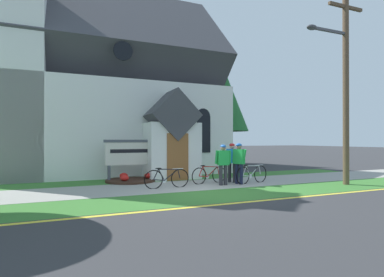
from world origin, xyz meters
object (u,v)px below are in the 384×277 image
cyclist_in_red_jersey (232,160)px  utility_pole (344,68)px  bicycle_green (209,175)px  roadside_conifer (219,94)px  cyclist_in_blue_jersey (239,160)px  cyclist_in_white_jersey (223,162)px  church_sign (129,154)px  bicycle_black (167,178)px  bicycle_white (252,174)px

cyclist_in_red_jersey → utility_pole: (3.85, -2.33, 3.75)m
cyclist_in_red_jersey → utility_pole: 5.85m
bicycle_green → roadside_conifer: 11.06m
roadside_conifer → utility_pole: bearing=-90.9°
cyclist_in_blue_jersey → cyclist_in_white_jersey: size_ratio=1.03×
cyclist_in_blue_jersey → roadside_conifer: size_ratio=0.21×
church_sign → cyclist_in_white_jersey: bearing=-41.3°
bicycle_black → roadside_conifer: size_ratio=0.22×
church_sign → bicycle_white: bearing=-31.2°
bicycle_green → roadside_conifer: size_ratio=0.21×
cyclist_in_red_jersey → church_sign: bearing=150.8°
church_sign → bicycle_black: (0.89, -2.56, -0.83)m
church_sign → roadside_conifer: size_ratio=0.27×
cyclist_in_blue_jersey → roadside_conifer: bearing=66.5°
cyclist_in_blue_jersey → utility_pole: bearing=-24.7°
bicycle_green → utility_pole: utility_pole is taller
cyclist_in_red_jersey → cyclist_in_white_jersey: size_ratio=1.03×
cyclist_in_blue_jersey → cyclist_in_red_jersey: 0.56m
church_sign → cyclist_in_blue_jersey: 4.80m
bicycle_black → cyclist_in_white_jersey: size_ratio=1.08×
church_sign → cyclist_in_white_jersey: size_ratio=1.36×
cyclist_in_blue_jersey → roadside_conifer: 10.94m
church_sign → bicycle_black: bearing=-70.8°
cyclist_in_white_jersey → bicycle_black: bearing=174.3°
bicycle_white → utility_pole: (3.23, -1.77, 4.34)m
bicycle_green → cyclist_in_white_jersey: 0.97m
bicycle_white → utility_pole: bearing=-28.8°
utility_pole → roadside_conifer: (0.17, 11.01, 0.53)m
cyclist_in_blue_jersey → cyclist_in_white_jersey: (-0.75, -0.03, -0.04)m
cyclist_in_blue_jersey → utility_pole: 5.65m
cyclist_in_white_jersey → utility_pole: utility_pole is taller
cyclist_in_blue_jersey → bicycle_black: bearing=176.3°
bicycle_green → cyclist_in_blue_jersey: bearing=-34.4°
utility_pole → roadside_conifer: utility_pole is taller
bicycle_white → church_sign: bearing=148.8°
cyclist_in_white_jersey → roadside_conifer: 11.28m
church_sign → bicycle_black: 2.84m
cyclist_in_blue_jersey → utility_pole: size_ratio=0.20×
cyclist_in_white_jersey → roadside_conifer: (4.77, 9.27, 4.30)m
cyclist_in_red_jersey → bicycle_green: bearing=172.5°
cyclist_in_red_jersey → utility_pole: utility_pole is taller
cyclist_in_blue_jersey → cyclist_in_red_jersey: bearing=89.6°
cyclist_in_blue_jersey → cyclist_in_red_jersey: size_ratio=1.00×
cyclist_in_blue_jersey → roadside_conifer: (4.02, 9.24, 4.27)m
church_sign → roadside_conifer: (7.94, 6.49, 4.04)m
church_sign → bicycle_white: size_ratio=1.27×
bicycle_black → cyclist_in_blue_jersey: cyclist_in_blue_jersey is taller
church_sign → cyclist_in_blue_jersey: (3.92, -2.75, -0.23)m
bicycle_black → roadside_conifer: (7.05, 9.05, 4.88)m
cyclist_in_white_jersey → cyclist_in_blue_jersey: bearing=2.4°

